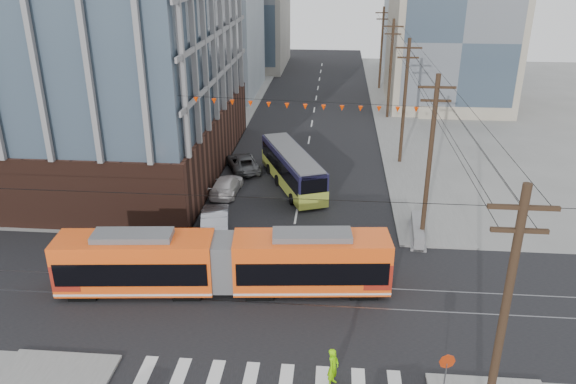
# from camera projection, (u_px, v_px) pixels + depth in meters

# --- Properties ---
(ground) EXTENTS (160.00, 160.00, 0.00)m
(ground) POSITION_uv_depth(u_px,v_px,m) (275.00, 339.00, 27.56)
(ground) COLOR slate
(bg_bldg_nw_near) EXTENTS (18.00, 16.00, 18.00)m
(bg_bldg_nw_near) POSITION_uv_depth(u_px,v_px,m) (188.00, 24.00, 73.03)
(bg_bldg_nw_near) COLOR #8C99A5
(bg_bldg_nw_near) RESTS_ON ground
(bg_bldg_ne_near) EXTENTS (14.00, 14.00, 16.00)m
(bg_bldg_ne_near) POSITION_uv_depth(u_px,v_px,m) (450.00, 39.00, 67.13)
(bg_bldg_ne_near) COLOR gray
(bg_bldg_ne_near) RESTS_ON ground
(bg_bldg_nw_far) EXTENTS (16.00, 18.00, 20.00)m
(bg_bldg_nw_far) POSITION_uv_depth(u_px,v_px,m) (237.00, 3.00, 90.73)
(bg_bldg_nw_far) COLOR gray
(bg_bldg_nw_far) RESTS_ON ground
(bg_bldg_ne_far) EXTENTS (16.00, 16.00, 14.00)m
(bg_bldg_ne_far) POSITION_uv_depth(u_px,v_px,m) (440.00, 27.00, 85.69)
(bg_bldg_ne_far) COLOR #8C99A5
(bg_bldg_ne_far) RESTS_ON ground
(utility_pole_near) EXTENTS (0.30, 0.30, 11.00)m
(utility_pole_near) POSITION_uv_depth(u_px,v_px,m) (501.00, 332.00, 19.22)
(utility_pole_near) COLOR black
(utility_pole_near) RESTS_ON ground
(utility_pole_far) EXTENTS (0.30, 0.30, 11.00)m
(utility_pole_far) POSITION_uv_depth(u_px,v_px,m) (381.00, 49.00, 76.04)
(utility_pole_far) COLOR black
(utility_pole_far) RESTS_ON ground
(streetcar) EXTENTS (18.36, 4.27, 3.51)m
(streetcar) POSITION_uv_depth(u_px,v_px,m) (224.00, 263.00, 30.84)
(streetcar) COLOR #FF5515
(streetcar) RESTS_ON ground
(city_bus) EXTENTS (6.09, 10.76, 3.02)m
(city_bus) POSITION_uv_depth(u_px,v_px,m) (292.00, 168.00, 45.12)
(city_bus) COLOR #181635
(city_bus) RESTS_ON ground
(parked_car_silver) EXTENTS (2.65, 5.31, 1.67)m
(parked_car_silver) POSITION_uv_depth(u_px,v_px,m) (215.00, 220.00, 37.94)
(parked_car_silver) COLOR #9496A0
(parked_car_silver) RESTS_ON ground
(parked_car_white) EXTENTS (2.20, 4.90, 1.40)m
(parked_car_white) POSITION_uv_depth(u_px,v_px,m) (226.00, 185.00, 43.96)
(parked_car_white) COLOR silver
(parked_car_white) RESTS_ON ground
(parked_car_grey) EXTENTS (3.97, 5.57, 1.41)m
(parked_car_grey) POSITION_uv_depth(u_px,v_px,m) (243.00, 163.00, 48.70)
(parked_car_grey) COLOR #4A4B4E
(parked_car_grey) RESTS_ON ground
(pedestrian) EXTENTS (0.66, 0.79, 1.86)m
(pedestrian) POSITION_uv_depth(u_px,v_px,m) (333.00, 367.00, 24.31)
(pedestrian) COLOR #7EE401
(pedestrian) RESTS_ON ground
(stop_sign) EXTENTS (0.82, 0.82, 2.29)m
(stop_sign) POSITION_uv_depth(u_px,v_px,m) (445.00, 380.00, 23.27)
(stop_sign) COLOR #A92B0A
(stop_sign) RESTS_ON ground
(jersey_barrier) EXTENTS (1.33, 4.48, 0.88)m
(jersey_barrier) POSITION_uv_depth(u_px,v_px,m) (417.00, 230.00, 37.38)
(jersey_barrier) COLOR gray
(jersey_barrier) RESTS_ON ground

